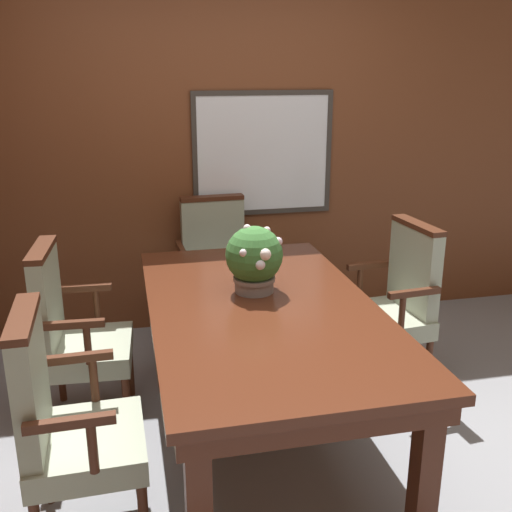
% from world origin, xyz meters
% --- Properties ---
extents(ground_plane, '(14.00, 14.00, 0.00)m').
position_xyz_m(ground_plane, '(0.00, 0.00, 0.00)').
color(ground_plane, gray).
extents(wall_back, '(7.20, 0.08, 2.45)m').
position_xyz_m(wall_back, '(0.00, 1.81, 1.23)').
color(wall_back, brown).
rests_on(wall_back, ground_plane).
extents(dining_table, '(1.07, 1.93, 0.76)m').
position_xyz_m(dining_table, '(-0.06, 0.21, 0.67)').
color(dining_table, '#4C2314').
rests_on(dining_table, ground_plane).
extents(chair_left_near, '(0.46, 0.54, 0.99)m').
position_xyz_m(chair_left_near, '(-0.96, -0.23, 0.53)').
color(chair_left_near, '#472314').
rests_on(chair_left_near, ground_plane).
extents(chair_right_far, '(0.49, 0.56, 0.99)m').
position_xyz_m(chair_right_far, '(0.86, 0.67, 0.53)').
color(chair_right_far, '#472314').
rests_on(chair_right_far, ground_plane).
extents(chair_left_far, '(0.48, 0.55, 0.99)m').
position_xyz_m(chair_left_far, '(-0.99, 0.64, 0.53)').
color(chair_left_far, '#472314').
rests_on(chair_left_far, ground_plane).
extents(chair_head_far, '(0.55, 0.47, 0.99)m').
position_xyz_m(chair_head_far, '(-0.08, 1.57, 0.53)').
color(chair_head_far, '#472314').
rests_on(chair_head_far, ground_plane).
extents(potted_plant, '(0.29, 0.31, 0.35)m').
position_xyz_m(potted_plant, '(-0.06, 0.40, 0.94)').
color(potted_plant, gray).
rests_on(potted_plant, dining_table).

